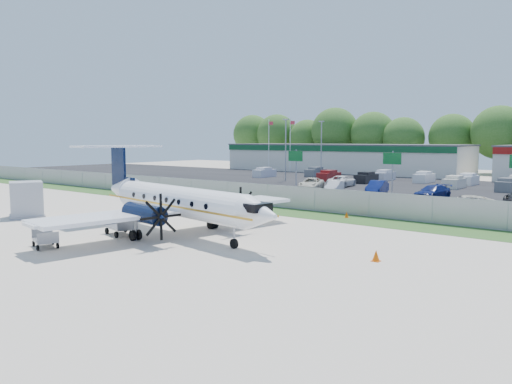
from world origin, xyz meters
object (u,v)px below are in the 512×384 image
Objects in this scene: pushback_tug at (147,210)px; baggage_cart_far at (45,239)px; aircraft at (177,201)px; service_container at (27,201)px; baggage_cart_near at (121,226)px.

baggage_cart_far is at bearing -69.66° from pushback_tug.
baggage_cart_far is (-2.93, -7.30, -1.72)m from aircraft.
aircraft is at bearing 9.50° from service_container.
baggage_cart_far is 12.69m from service_container.
aircraft reaches higher than baggage_cart_near.
aircraft reaches higher than baggage_cart_far.
baggage_cart_near is 1.18× the size of baggage_cart_far.
aircraft is at bearing 68.11° from baggage_cart_far.
pushback_tug is at bearing 155.73° from aircraft.
baggage_cart_near is (4.03, -5.38, -0.09)m from pushback_tug.
aircraft is 7.25× the size of baggage_cart_near.
pushback_tug is at bearing 110.34° from baggage_cart_far.
aircraft is at bearing -24.27° from pushback_tug.
pushback_tug reaches higher than baggage_cart_near.
baggage_cart_far is (3.84, -10.36, -0.18)m from pushback_tug.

